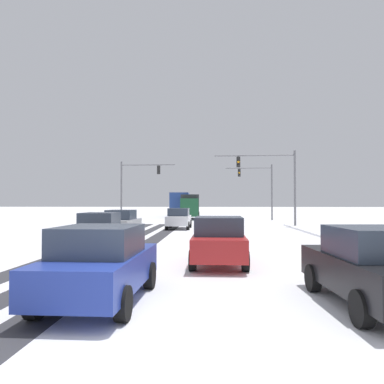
% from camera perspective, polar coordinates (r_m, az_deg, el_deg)
% --- Properties ---
extents(ground_plane, '(300.00, 300.00, 0.00)m').
position_cam_1_polar(ground_plane, '(6.33, -9.78, -21.13)').
color(ground_plane, white).
extents(wheel_track_left_lane, '(0.75, 31.06, 0.01)m').
position_cam_1_polar(wheel_track_left_lane, '(20.55, -9.86, -7.41)').
color(wheel_track_left_lane, '#38383D').
rests_on(wheel_track_left_lane, ground).
extents(wheel_track_right_lane, '(0.91, 31.06, 0.01)m').
position_cam_1_polar(wheel_track_right_lane, '(20.90, -13.58, -7.29)').
color(wheel_track_right_lane, '#38383D').
rests_on(wheel_track_right_lane, ground).
extents(wheel_track_center, '(0.92, 31.06, 0.01)m').
position_cam_1_polar(wheel_track_center, '(20.30, -6.22, -7.50)').
color(wheel_track_center, '#38383D').
rests_on(wheel_track_center, ground).
extents(traffic_signal_near_right, '(6.88, 0.46, 6.50)m').
position_cam_1_polar(traffic_signal_near_right, '(32.64, 12.05, 2.66)').
color(traffic_signal_near_right, slate).
rests_on(traffic_signal_near_right, ground).
extents(traffic_signal_far_right, '(5.49, 0.49, 6.50)m').
position_cam_1_polar(traffic_signal_far_right, '(44.56, 10.18, 1.43)').
color(traffic_signal_far_right, slate).
rests_on(traffic_signal_far_right, ground).
extents(traffic_signal_far_left, '(5.94, 0.43, 6.50)m').
position_cam_1_polar(traffic_signal_far_left, '(40.86, -8.52, 1.73)').
color(traffic_signal_far_left, slate).
rests_on(traffic_signal_far_left, ground).
extents(car_white_lead, '(1.86, 4.12, 1.62)m').
position_cam_1_polar(car_white_lead, '(29.57, -2.02, -4.04)').
color(car_white_lead, silver).
rests_on(car_white_lead, ground).
extents(car_silver_second, '(1.92, 4.14, 1.62)m').
position_cam_1_polar(car_silver_second, '(24.03, -10.69, -4.60)').
color(car_silver_second, '#B7BABF').
rests_on(car_silver_second, ground).
extents(car_grey_third, '(1.88, 4.12, 1.62)m').
position_cam_1_polar(car_grey_third, '(18.31, -13.79, -5.57)').
color(car_grey_third, slate).
rests_on(car_grey_third, ground).
extents(car_red_fourth, '(1.88, 4.12, 1.62)m').
position_cam_1_polar(car_red_fourth, '(12.82, 4.09, -7.37)').
color(car_red_fourth, red).
rests_on(car_red_fourth, ground).
extents(car_blue_fifth, '(1.90, 4.14, 1.62)m').
position_cam_1_polar(car_blue_fifth, '(8.31, -13.75, -10.54)').
color(car_blue_fifth, '#233899').
rests_on(car_blue_fifth, ground).
extents(car_black_sixth, '(2.00, 4.18, 1.62)m').
position_cam_1_polar(car_black_sixth, '(8.55, 25.92, -10.18)').
color(car_black_sixth, black).
rests_on(car_black_sixth, ground).
extents(bus_oncoming, '(2.94, 11.08, 3.38)m').
position_cam_1_polar(bus_oncoming, '(55.11, -1.74, -1.64)').
color(bus_oncoming, '#284793').
rests_on(bus_oncoming, ground).
extents(box_truck_delivery, '(2.48, 7.46, 3.02)m').
position_cam_1_polar(box_truck_delivery, '(46.48, -0.29, -2.11)').
color(box_truck_delivery, '#194C2D').
rests_on(box_truck_delivery, ground).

